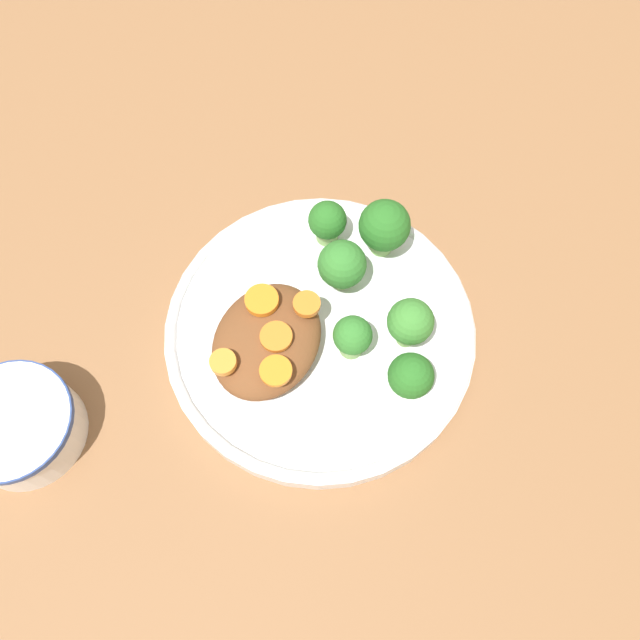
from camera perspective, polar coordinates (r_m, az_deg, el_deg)
ground_plane at (r=0.55m, az=0.00°, el=-1.49°), size 4.00×4.00×0.00m
plate at (r=0.54m, az=0.00°, el=-0.95°), size 0.26×0.26×0.02m
dip_bowl at (r=0.55m, az=-25.92°, el=-8.69°), size 0.10×0.10×0.04m
stew_mound at (r=0.51m, az=-4.89°, el=-1.87°), size 0.11×0.09×0.03m
broccoli_floret_0 at (r=0.50m, az=8.24°, el=-0.25°), size 0.04×0.04×0.05m
broccoli_floret_1 at (r=0.52m, az=2.07°, el=5.02°), size 0.04×0.04×0.05m
broccoli_floret_2 at (r=0.54m, az=5.90°, el=8.47°), size 0.04×0.04×0.06m
broccoli_floret_3 at (r=0.50m, az=2.98°, el=-1.55°), size 0.03×0.03×0.04m
broccoli_floret_4 at (r=0.55m, az=0.68°, el=8.95°), size 0.03×0.03×0.05m
broccoli_floret_5 at (r=0.49m, az=8.28°, el=-5.15°), size 0.04×0.04×0.05m
carrot_slice_0 at (r=0.50m, az=-1.30°, el=1.30°), size 0.02×0.02×0.01m
carrot_slice_1 at (r=0.49m, az=-4.03°, el=-1.53°), size 0.03×0.03×0.00m
carrot_slice_2 at (r=0.49m, az=-8.85°, el=-3.83°), size 0.02×0.02×0.01m
carrot_slice_3 at (r=0.48m, az=-4.06°, el=-4.65°), size 0.03×0.03×0.00m
carrot_slice_4 at (r=0.50m, az=-5.34°, el=1.81°), size 0.03×0.03×0.01m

